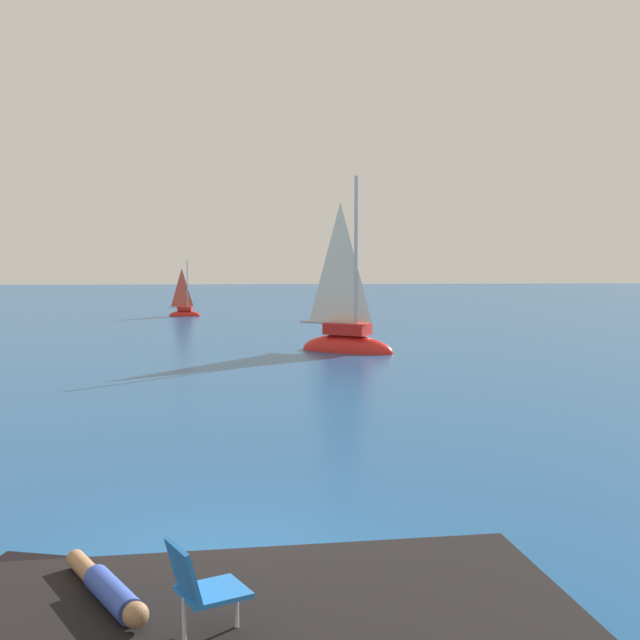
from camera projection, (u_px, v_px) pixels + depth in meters
name	position (u px, v px, depth m)	size (l,w,h in m)	color
ground_plane	(219.00, 557.00, 10.56)	(160.00, 160.00, 0.00)	navy
boulder_seaward	(446.00, 614.00, 8.92)	(1.26, 1.01, 0.69)	black
boulder_inland	(22.00, 610.00, 9.00)	(1.36, 1.09, 0.75)	black
sailboat_near	(347.00, 341.00, 31.48)	(3.95, 3.12, 7.30)	red
sailboat_far	(185.00, 313.00, 47.97)	(1.96, 0.87, 3.58)	red
person_sunbather	(108.00, 589.00, 7.35)	(1.02, 1.58, 0.25)	#334CB2
beach_chair	(200.00, 584.00, 6.67)	(0.75, 0.70, 0.80)	blue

